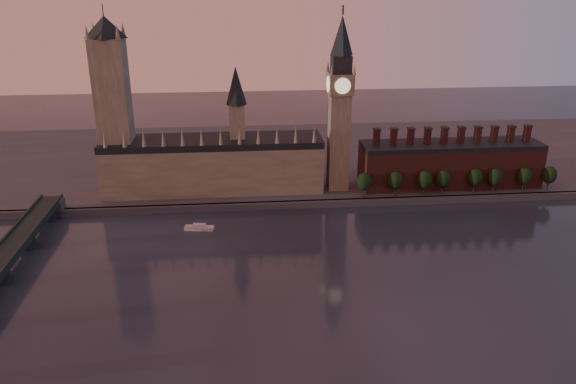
{
  "coord_description": "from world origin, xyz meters",
  "views": [
    {
      "loc": [
        -49.32,
        -209.24,
        125.31
      ],
      "look_at": [
        -25.34,
        55.0,
        23.49
      ],
      "focal_mm": 35.0,
      "sensor_mm": 36.0,
      "label": 1
    }
  ],
  "objects": [
    {
      "name": "north_bank",
      "position": [
        0.0,
        178.04,
        2.0
      ],
      "size": [
        900.0,
        182.0,
        4.0
      ],
      "color": "#434348",
      "rests_on": "ground"
    },
    {
      "name": "embankment_tree_2",
      "position": [
        59.33,
        93.89,
        13.47
      ],
      "size": [
        8.6,
        8.6,
        14.88
      ],
      "color": "black",
      "rests_on": "north_bank"
    },
    {
      "name": "ground",
      "position": [
        0.0,
        0.0,
        0.0
      ],
      "size": [
        900.0,
        900.0,
        0.0
      ],
      "primitive_type": "plane",
      "color": "black",
      "rests_on": "ground"
    },
    {
      "name": "big_ben",
      "position": [
        10.0,
        110.0,
        56.83
      ],
      "size": [
        15.0,
        15.0,
        107.0
      ],
      "color": "gray",
      "rests_on": "north_bank"
    },
    {
      "name": "chimney_block",
      "position": [
        80.0,
        110.0,
        17.82
      ],
      "size": [
        110.0,
        25.0,
        37.0
      ],
      "color": "#572621",
      "rests_on": "north_bank"
    },
    {
      "name": "embankment_tree_1",
      "position": [
        41.69,
        94.22,
        13.47
      ],
      "size": [
        8.6,
        8.6,
        14.88
      ],
      "color": "black",
      "rests_on": "north_bank"
    },
    {
      "name": "embankment_tree_6",
      "position": [
        121.28,
        94.61,
        13.47
      ],
      "size": [
        8.6,
        8.6,
        14.88
      ],
      "color": "black",
      "rests_on": "north_bank"
    },
    {
      "name": "victoria_tower",
      "position": [
        -120.0,
        115.0,
        59.09
      ],
      "size": [
        24.0,
        24.0,
        108.0
      ],
      "color": "gray",
      "rests_on": "north_bank"
    },
    {
      "name": "embankment_tree_5",
      "position": [
        102.68,
        94.37,
        13.47
      ],
      "size": [
        8.6,
        8.6,
        14.88
      ],
      "color": "black",
      "rests_on": "north_bank"
    },
    {
      "name": "embankment_tree_7",
      "position": [
        137.27,
        95.38,
        13.47
      ],
      "size": [
        8.6,
        8.6,
        14.88
      ],
      "color": "black",
      "rests_on": "north_bank"
    },
    {
      "name": "palace_of_westminster",
      "position": [
        -64.41,
        114.91,
        21.63
      ],
      "size": [
        130.0,
        30.3,
        74.0
      ],
      "color": "gray",
      "rests_on": "north_bank"
    },
    {
      "name": "embankment_tree_4",
      "position": [
        90.62,
        94.8,
        13.47
      ],
      "size": [
        8.6,
        8.6,
        14.88
      ],
      "color": "black",
      "rests_on": "north_bank"
    },
    {
      "name": "embankment_tree_3",
      "position": [
        70.68,
        94.27,
        13.47
      ],
      "size": [
        8.6,
        8.6,
        14.88
      ],
      "color": "black",
      "rests_on": "north_bank"
    },
    {
      "name": "embankment_tree_0",
      "position": [
        23.04,
        93.73,
        13.47
      ],
      "size": [
        8.6,
        8.6,
        14.88
      ],
      "color": "black",
      "rests_on": "north_bank"
    },
    {
      "name": "river_boat",
      "position": [
        -71.77,
        64.85,
        1.18
      ],
      "size": [
        15.96,
        6.91,
        3.09
      ],
      "rotation": [
        0.0,
        0.0,
        -0.17
      ],
      "color": "#BEBEBE",
      "rests_on": "ground"
    }
  ]
}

